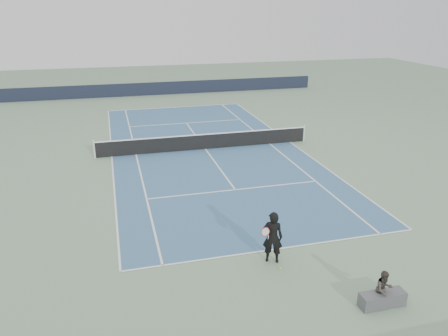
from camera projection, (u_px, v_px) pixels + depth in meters
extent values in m
plane|color=gray|center=(205.00, 149.00, 26.24)|extent=(80.00, 80.00, 0.00)
cube|color=#386086|center=(205.00, 149.00, 26.23)|extent=(10.97, 23.77, 0.01)
cylinder|color=silver|center=(94.00, 149.00, 24.51)|extent=(0.10, 0.10, 1.07)
cylinder|color=silver|center=(304.00, 133.00, 27.59)|extent=(0.10, 0.10, 1.07)
cube|color=black|center=(205.00, 142.00, 26.08)|extent=(12.80, 0.03, 0.90)
cube|color=white|center=(205.00, 134.00, 25.91)|extent=(12.80, 0.04, 0.06)
cube|color=black|center=(165.00, 88.00, 42.22)|extent=(30.00, 0.25, 1.20)
imported|color=black|center=(273.00, 237.00, 14.44)|extent=(0.83, 0.73, 1.83)
torus|color=#A20D1D|center=(265.00, 232.00, 14.24)|extent=(0.34, 0.18, 0.36)
cylinder|color=white|center=(265.00, 232.00, 14.24)|extent=(0.29, 0.14, 0.32)
cylinder|color=white|center=(268.00, 238.00, 14.38)|extent=(0.08, 0.13, 0.27)
sphere|color=#C1E62F|center=(280.00, 268.00, 14.28)|extent=(0.07, 0.07, 0.07)
cube|color=#4C4D50|center=(382.00, 299.00, 12.49)|extent=(1.35, 0.47, 0.43)
imported|color=#3A342E|center=(384.00, 289.00, 12.37)|extent=(0.57, 0.46, 1.15)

